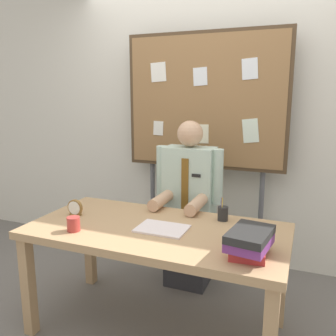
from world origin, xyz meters
name	(u,v)px	position (x,y,z in m)	size (l,w,h in m)	color
ground_plane	(157,328)	(0.00, 0.00, 0.00)	(12.00, 12.00, 0.00)	slate
back_wall	(211,118)	(0.00, 1.26, 1.35)	(6.40, 0.08, 2.70)	silver
desk	(157,240)	(0.00, 0.00, 0.64)	(1.64, 0.82, 0.73)	tan
person	(189,211)	(0.00, 0.65, 0.63)	(0.55, 0.56, 1.37)	#2D2D33
bulletin_board	(205,104)	(0.00, 1.05, 1.48)	(1.43, 0.09, 2.09)	#4C3823
book_stack	(249,242)	(0.61, -0.19, 0.81)	(0.24, 0.32, 0.14)	#B22D2D
open_notebook	(162,229)	(0.05, -0.02, 0.74)	(0.31, 0.23, 0.01)	silver
desk_clock	(75,208)	(-0.62, 0.00, 0.78)	(0.11, 0.04, 0.11)	olive
coffee_mug	(74,224)	(-0.46, -0.25, 0.77)	(0.08, 0.08, 0.09)	#B23833
pen_holder	(223,213)	(0.36, 0.28, 0.78)	(0.07, 0.07, 0.16)	#262626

